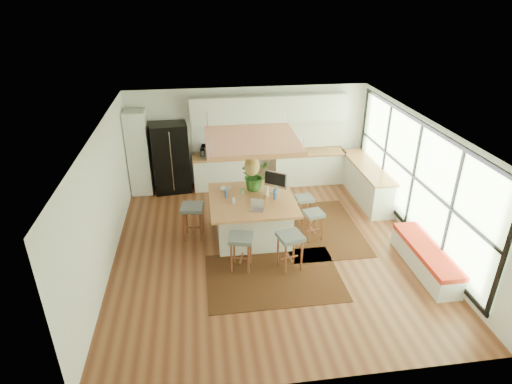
{
  "coord_description": "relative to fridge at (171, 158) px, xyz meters",
  "views": [
    {
      "loc": [
        -1.32,
        -7.62,
        5.15
      ],
      "look_at": [
        -0.2,
        0.5,
        1.1
      ],
      "focal_mm": 29.79,
      "sensor_mm": 36.0,
      "label": 1
    }
  ],
  "objects": [
    {
      "name": "island_bowl",
      "position": [
        1.31,
        -2.15,
        0.03
      ],
      "size": [
        0.3,
        0.3,
        0.06
      ],
      "primitive_type": "imported",
      "rotation": [
        0.0,
        0.0,
        -0.36
      ],
      "color": "white",
      "rests_on": "island"
    },
    {
      "name": "monitor",
      "position": [
        2.41,
        -2.41,
        0.26
      ],
      "size": [
        0.56,
        0.48,
        0.51
      ],
      "primitive_type": null,
      "rotation": [
        0.0,
        0.0,
        -0.63
      ],
      "color": "#A5A5AA",
      "rests_on": "island"
    },
    {
      "name": "island_bottle_5",
      "position": [
        2.36,
        -2.75,
        0.1
      ],
      "size": [
        0.07,
        0.07,
        0.19
      ],
      "primitive_type": "cylinder",
      "color": "#2C5EB3",
      "rests_on": "island"
    },
    {
      "name": "range",
      "position": [
        2.44,
        -0.0,
        -0.43
      ],
      "size": [
        0.76,
        0.62,
        1.0
      ],
      "primitive_type": null,
      "color": "#A5A5AA",
      "rests_on": "floor"
    },
    {
      "name": "island_bottle_2",
      "position": [
        2.11,
        -2.95,
        0.1
      ],
      "size": [
        0.07,
        0.07,
        0.19
      ],
      "primitive_type": "cylinder",
      "color": "olive",
      "rests_on": "island"
    },
    {
      "name": "ceiling",
      "position": [
        2.14,
        -3.18,
        1.78
      ],
      "size": [
        7.0,
        7.0,
        0.0
      ],
      "primitive_type": "plane",
      "rotation": [
        3.14,
        0.0,
        0.0
      ],
      "color": "white",
      "rests_on": "ground"
    },
    {
      "name": "island_bottle_3",
      "position": [
        2.21,
        -2.6,
        0.1
      ],
      "size": [
        0.07,
        0.07,
        0.19
      ],
      "primitive_type": "cylinder",
      "color": "white",
      "rests_on": "island"
    },
    {
      "name": "island_plant",
      "position": [
        1.97,
        -2.18,
        0.28
      ],
      "size": [
        0.89,
        0.93,
        0.56
      ],
      "primitive_type": "imported",
      "rotation": [
        0.0,
        0.0,
        0.47
      ],
      "color": "#1E4C19",
      "rests_on": "island"
    },
    {
      "name": "wall_right",
      "position": [
        5.39,
        -3.18,
        0.42
      ],
      "size": [
        0.0,
        7.0,
        7.0
      ],
      "primitive_type": "plane",
      "rotation": [
        1.57,
        0.0,
        -1.57
      ],
      "color": "white",
      "rests_on": "ground"
    },
    {
      "name": "window_wall",
      "position": [
        5.36,
        -3.18,
        0.47
      ],
      "size": [
        0.1,
        6.2,
        2.6
      ],
      "primitive_type": null,
      "color": "black",
      "rests_on": "wall_right"
    },
    {
      "name": "stool_right_back",
      "position": [
        3.15,
        -2.21,
        -0.57
      ],
      "size": [
        0.42,
        0.42,
        0.66
      ],
      "primitive_type": null,
      "rotation": [
        0.0,
        0.0,
        1.66
      ],
      "color": "#51575A",
      "rests_on": "floor"
    },
    {
      "name": "right_counter_top",
      "position": [
        5.07,
        -1.18,
        -0.03
      ],
      "size": [
        0.64,
        2.54,
        0.05
      ],
      "primitive_type": "cube",
      "color": "#A4603A",
      "rests_on": "right_counter_base"
    },
    {
      "name": "island",
      "position": [
        1.86,
        -2.65,
        -0.46
      ],
      "size": [
        1.85,
        1.85,
        0.93
      ],
      "primitive_type": null,
      "color": "#A4603A",
      "rests_on": "floor"
    },
    {
      "name": "floor",
      "position": [
        2.14,
        -3.18,
        -0.93
      ],
      "size": [
        7.0,
        7.0,
        0.0
      ],
      "primitive_type": "plane",
      "color": "#5C2C1A",
      "rests_on": "ground"
    },
    {
      "name": "island_bottle_1",
      "position": [
        1.46,
        -2.8,
        0.1
      ],
      "size": [
        0.07,
        0.07,
        0.19
      ],
      "primitive_type": "cylinder",
      "color": "silver",
      "rests_on": "island"
    },
    {
      "name": "microwave",
      "position": [
        1.09,
        -0.03,
        0.19
      ],
      "size": [
        0.59,
        0.38,
        0.37
      ],
      "primitive_type": "imported",
      "rotation": [
        0.0,
        0.0,
        -0.15
      ],
      "color": "#A5A5AA",
      "rests_on": "back_counter_top"
    },
    {
      "name": "stool_left_side",
      "position": [
        0.55,
        -2.55,
        -0.57
      ],
      "size": [
        0.53,
        0.53,
        0.8
      ],
      "primitive_type": null,
      "rotation": [
        0.0,
        0.0,
        -1.7
      ],
      "color": "#51575A",
      "rests_on": "floor"
    },
    {
      "name": "back_counter_top",
      "position": [
        2.69,
        -0.0,
        -0.03
      ],
      "size": [
        4.24,
        0.64,
        0.05
      ],
      "primitive_type": "cube",
      "color": "#A4603A",
      "rests_on": "back_counter_base"
    },
    {
      "name": "island_bottle_0",
      "position": [
        1.31,
        -2.55,
        0.1
      ],
      "size": [
        0.07,
        0.07,
        0.19
      ],
      "primitive_type": "cylinder",
      "color": "#2C5EB3",
      "rests_on": "island"
    },
    {
      "name": "stool_near_right",
      "position": [
        2.43,
        -3.97,
        -0.57
      ],
      "size": [
        0.55,
        0.55,
        0.77
      ],
      "primitive_type": null,
      "rotation": [
        0.0,
        0.0,
        0.24
      ],
      "color": "#51575A",
      "rests_on": "floor"
    },
    {
      "name": "rug_near",
      "position": [
        2.07,
        -4.25,
        -0.92
      ],
      "size": [
        2.6,
        1.8,
        0.01
      ],
      "primitive_type": "cube",
      "color": "black",
      "rests_on": "floor"
    },
    {
      "name": "upper_cabinets",
      "position": [
        2.69,
        0.14,
        1.22
      ],
      "size": [
        4.2,
        0.34,
        0.7
      ],
      "primitive_type": "cube",
      "color": "silver",
      "rests_on": "wall_back"
    },
    {
      "name": "island_bottle_4",
      "position": [
        1.66,
        -2.4,
        0.1
      ],
      "size": [
        0.07,
        0.07,
        0.19
      ],
      "primitive_type": "cylinder",
      "color": "#4D814E",
      "rests_on": "island"
    },
    {
      "name": "laptop",
      "position": [
        1.88,
        -3.17,
        0.12
      ],
      "size": [
        0.38,
        0.39,
        0.22
      ],
      "primitive_type": null,
      "rotation": [
        0.0,
        0.0,
        -0.35
      ],
      "color": "#A5A5AA",
      "rests_on": "island"
    },
    {
      "name": "fridge",
      "position": [
        0.0,
        0.0,
        0.0
      ],
      "size": [
        1.02,
        0.84,
        1.89
      ],
      "primitive_type": null,
      "rotation": [
        0.0,
        0.0,
        0.11
      ],
      "color": "black",
      "rests_on": "floor"
    },
    {
      "name": "right_counter_base",
      "position": [
        5.07,
        -1.18,
        -0.49
      ],
      "size": [
        0.6,
        2.5,
        0.88
      ],
      "primitive_type": "cube",
      "color": "silver",
      "rests_on": "floor"
    },
    {
      "name": "stool_near_left",
      "position": [
        1.48,
        -3.85,
        -0.57
      ],
      "size": [
        0.54,
        0.54,
        0.74
      ],
      "primitive_type": null,
      "rotation": [
        0.0,
        0.0,
        -0.25
      ],
      "color": "#51575A",
      "rests_on": "floor"
    },
    {
      "name": "wall_front",
      "position": [
        2.14,
        -6.68,
        0.42
      ],
      "size": [
        6.5,
        0.0,
        6.5
      ],
      "primitive_type": "plane",
      "rotation": [
        -1.57,
        0.0,
        0.0
      ],
      "color": "white",
      "rests_on": "ground"
    },
    {
      "name": "back_counter_base",
      "position": [
        2.69,
        -0.0,
        -0.49
      ],
      "size": [
        4.2,
        0.6,
        0.88
      ],
      "primitive_type": "cube",
      "color": "silver",
      "rests_on": "floor"
    },
    {
      "name": "window_bench",
      "position": [
        5.09,
        -4.38,
        -0.68
      ],
      "size": [
        0.52,
        2.0,
        0.5
      ],
      "primitive_type": null,
      "color": "silver",
      "rests_on": "floor"
    },
    {
      "name": "stool_right_front",
      "position": [
        3.18,
        -2.97,
        -0.57
      ],
      "size": [
        0.46,
        0.46,
        0.67
      ],
      "primitive_type": null,
      "rotation": [
        0.0,
        0.0,
        1.76
      ],
      "color": "#51575A",
      "rests_on": "floor"
    },
    {
      "name": "wall_left",
      "position": [
        -1.11,
        -3.18,
        0.42
      ],
      "size": [
        0.0,
        7.0,
        7.0
      ],
      "primitive_type": "plane",
      "rotation": [
        1.57,
        0.0,
        1.57
      ],
      "color": "white",
      "rests_on": "ground"
    },
    {
      "name": "wall_back",
      "position": [
        2.14,
        0.32,
        0.42
      ],
      "size": [
        6.5,
        0.0,
        6.5
      ],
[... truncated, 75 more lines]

